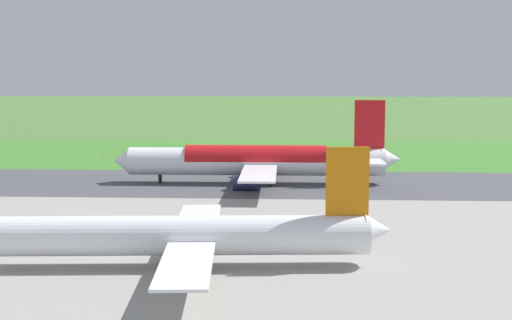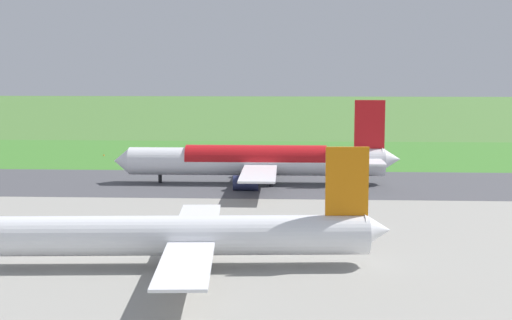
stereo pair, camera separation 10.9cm
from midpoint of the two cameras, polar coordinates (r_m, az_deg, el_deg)
The scene contains 8 objects.
ground_plane at distance 135.21m, azimuth -5.76°, elevation -1.85°, with size 800.00×800.00×0.00m, color #477233.
runway_asphalt at distance 135.20m, azimuth -5.76°, elevation -1.84°, with size 600.00×31.85×0.06m, color #47474C.
apron_concrete at distance 82.73m, azimuth -11.47°, elevation -7.97°, with size 440.00×110.00×0.05m, color gray.
grass_verge_foreground at distance 171.17m, azimuth -3.93°, elevation 0.14°, with size 600.00×80.00×0.04m, color #3C782B.
airliner_main at distance 133.20m, azimuth 0.14°, elevation -0.06°, with size 53.98×44.04×15.88m.
airliner_parked_mid at distance 78.46m, azimuth -5.56°, elevation -5.99°, with size 45.50×37.24×13.28m.
no_stopping_sign at distance 175.79m, azimuth -9.86°, elevation 0.70°, with size 0.60×0.10×2.37m.
traffic_cone_orange at distance 179.24m, azimuth -12.17°, elevation 0.41°, with size 0.40×0.40×0.55m, color orange.
Camera 1 is at (-20.11, 131.90, 21.88)m, focal length 49.73 mm.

